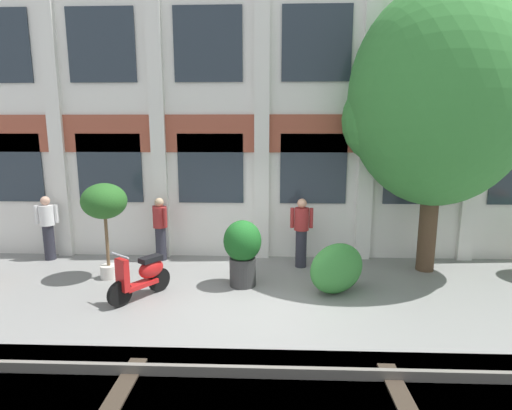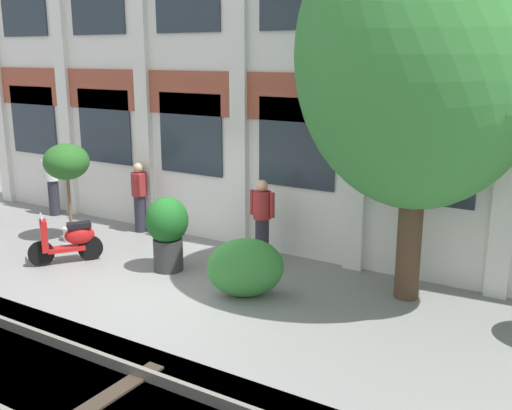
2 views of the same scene
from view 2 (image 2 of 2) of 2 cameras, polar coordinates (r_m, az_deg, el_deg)
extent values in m
plane|color=gray|center=(10.59, -9.23, -7.53)|extent=(80.00, 80.00, 0.00)
cube|color=silver|center=(12.14, -0.81, 16.14)|extent=(15.13, 0.50, 8.59)
cube|color=#9E4C38|center=(11.93, -1.50, 10.42)|extent=(15.13, 0.06, 0.90)
cube|color=silver|center=(15.26, -18.21, 15.07)|extent=(0.36, 0.16, 8.59)
cube|color=silver|center=(13.44, -10.99, 15.71)|extent=(0.36, 0.16, 8.59)
cube|color=silver|center=(11.88, -1.65, 16.18)|extent=(0.36, 0.16, 8.59)
cube|color=silver|center=(10.69, 10.14, 16.19)|extent=(0.36, 0.16, 8.59)
cube|color=#28333D|center=(16.34, -20.45, 7.57)|extent=(1.61, 0.04, 1.70)
cube|color=#28333D|center=(14.43, -14.23, 7.26)|extent=(1.61, 0.04, 1.70)
cube|color=#28333D|center=(12.74, -6.27, 6.74)|extent=(1.61, 0.04, 1.70)
cube|color=#28333D|center=(11.37, 3.83, 5.89)|extent=(1.61, 0.04, 1.70)
cube|color=#28333D|center=(10.43, 16.16, 4.61)|extent=(1.61, 0.04, 1.70)
cube|color=#28333D|center=(16.30, -21.37, 17.73)|extent=(1.61, 0.04, 1.70)
cube|color=slate|center=(9.03, -19.79, -11.68)|extent=(23.13, 0.07, 0.15)
cube|color=#382D23|center=(7.40, -15.05, -17.88)|extent=(0.24, 2.10, 0.03)
cylinder|color=#4C3826|center=(9.86, 14.50, -1.50)|extent=(0.39, 0.39, 2.59)
ellipsoid|color=#388438|center=(9.51, 15.48, 13.67)|extent=(3.80, 3.80, 4.69)
sphere|color=#388438|center=(10.03, 10.35, 11.26)|extent=(2.09, 2.09, 2.09)
sphere|color=#388438|center=(9.09, 20.73, 10.31)|extent=(2.09, 2.09, 2.09)
cylinder|color=beige|center=(13.44, -17.12, -2.62)|extent=(0.36, 0.36, 0.29)
cylinder|color=brown|center=(13.24, -17.37, 0.61)|extent=(0.07, 0.07, 1.27)
ellipsoid|color=#286023|center=(13.09, -17.62, 3.96)|extent=(0.94, 0.94, 0.76)
cylinder|color=#333333|center=(11.18, -8.35, -4.68)|extent=(0.54, 0.54, 0.60)
ellipsoid|color=#19561E|center=(10.98, -8.47, -1.43)|extent=(0.78, 0.78, 0.85)
cylinder|color=black|center=(11.98, -19.78, -4.38)|extent=(0.35, 0.44, 0.48)
cylinder|color=black|center=(12.04, -15.51, -3.96)|extent=(0.35, 0.44, 0.48)
cube|color=red|center=(11.99, -17.60, -3.99)|extent=(0.59, 0.69, 0.08)
ellipsoid|color=red|center=(11.94, -16.45, -2.77)|extent=(0.54, 0.61, 0.36)
cube|color=black|center=(11.89, -16.52, -1.85)|extent=(0.43, 0.49, 0.10)
cube|color=red|center=(11.89, -19.53, -2.79)|extent=(0.30, 0.26, 0.60)
cylinder|color=#B7B7BF|center=(11.79, -19.78, -1.03)|extent=(0.43, 0.32, 0.03)
cylinder|color=#282833|center=(11.33, 0.58, -3.47)|extent=(0.26, 0.26, 0.89)
cylinder|color=maroon|center=(11.14, 0.59, 0.00)|extent=(0.34, 0.34, 0.52)
sphere|color=tan|center=(11.05, 0.60, 1.86)|extent=(0.22, 0.22, 0.22)
cylinder|color=maroon|center=(11.25, -0.35, 0.28)|extent=(0.09, 0.09, 0.47)
cylinder|color=maroon|center=(11.02, 1.56, -0.02)|extent=(0.09, 0.09, 0.47)
cylinder|color=#282833|center=(13.64, -10.96, -0.80)|extent=(0.26, 0.26, 0.83)
cylinder|color=maroon|center=(13.49, -11.09, 1.97)|extent=(0.34, 0.34, 0.51)
sphere|color=tan|center=(13.42, -11.17, 3.50)|extent=(0.22, 0.22, 0.22)
cylinder|color=maroon|center=(13.70, -11.23, 2.26)|extent=(0.09, 0.09, 0.46)
cylinder|color=maroon|center=(13.27, -10.97, 1.89)|extent=(0.09, 0.09, 0.46)
cylinder|color=#282833|center=(15.59, -18.69, 0.66)|extent=(0.26, 0.26, 0.88)
cylinder|color=silver|center=(15.45, -18.89, 3.15)|extent=(0.34, 0.34, 0.50)
sphere|color=tan|center=(15.39, -18.99, 4.46)|extent=(0.22, 0.22, 0.22)
cylinder|color=silver|center=(15.55, -19.60, 3.25)|extent=(0.09, 0.09, 0.45)
cylinder|color=silver|center=(15.34, -18.17, 3.22)|extent=(0.09, 0.09, 0.45)
ellipsoid|color=#388438|center=(9.82, -1.01, -6.00)|extent=(1.43, 1.32, 0.99)
camera|label=1|loc=(6.39, -56.05, 1.56)|focal=28.00mm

